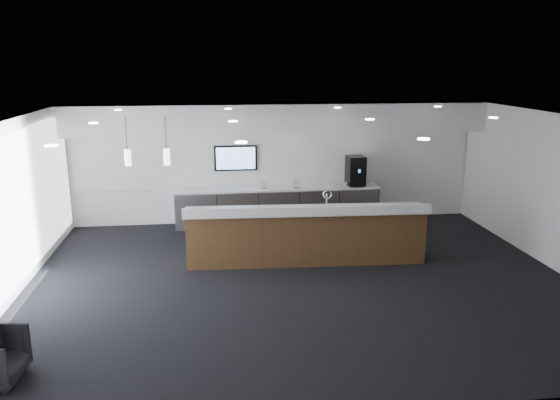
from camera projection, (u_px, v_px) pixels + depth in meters
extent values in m
plane|color=black|center=(301.00, 280.00, 10.16)|extent=(10.00, 10.00, 0.00)
cube|color=black|center=(302.00, 118.00, 9.42)|extent=(10.00, 8.00, 0.02)
cube|color=white|center=(276.00, 162.00, 13.63)|extent=(10.00, 0.02, 3.00)
cube|color=white|center=(9.00, 212.00, 9.19)|extent=(0.02, 8.00, 3.00)
cube|color=white|center=(560.00, 194.00, 10.39)|extent=(0.02, 8.00, 3.00)
cube|color=white|center=(278.00, 118.00, 12.92)|extent=(10.00, 0.90, 0.70)
cube|color=white|center=(276.00, 159.00, 13.58)|extent=(9.80, 0.06, 1.40)
cube|color=silver|center=(11.00, 212.00, 9.19)|extent=(0.04, 7.36, 2.55)
cube|color=#93969B|center=(277.00, 207.00, 13.55)|extent=(5.00, 0.60, 0.90)
cube|color=white|center=(277.00, 188.00, 13.43)|extent=(5.06, 0.66, 0.05)
cylinder|color=silver|center=(196.00, 211.00, 12.99)|extent=(0.60, 0.02, 0.02)
cylinder|color=silver|center=(238.00, 210.00, 13.11)|extent=(0.60, 0.02, 0.02)
cylinder|color=silver|center=(279.00, 208.00, 13.23)|extent=(0.60, 0.02, 0.02)
cylinder|color=silver|center=(319.00, 207.00, 13.35)|extent=(0.60, 0.02, 0.02)
cylinder|color=silver|center=(359.00, 206.00, 13.47)|extent=(0.60, 0.02, 0.02)
cube|color=black|center=(236.00, 158.00, 13.39)|extent=(1.05, 0.07, 0.62)
cube|color=#3887E3|center=(236.00, 158.00, 13.35)|extent=(0.95, 0.01, 0.54)
cylinder|color=#FFEAC6|center=(167.00, 156.00, 10.08)|extent=(0.12, 0.12, 0.30)
cylinder|color=#FFEAC6|center=(128.00, 157.00, 10.00)|extent=(0.12, 0.12, 0.30)
cube|color=#4D2F19|center=(306.00, 237.00, 10.98)|extent=(4.77, 0.89, 1.05)
cube|color=white|center=(306.00, 210.00, 10.85)|extent=(4.85, 0.98, 0.06)
cube|color=white|center=(309.00, 211.00, 10.46)|extent=(4.82, 0.35, 0.18)
cylinder|color=silver|center=(327.00, 200.00, 10.93)|extent=(0.04, 0.04, 0.28)
torus|color=silver|center=(327.00, 194.00, 10.84)|extent=(0.19, 0.04, 0.19)
cube|color=black|center=(356.00, 171.00, 13.56)|extent=(0.44, 0.49, 0.73)
cube|color=silver|center=(358.00, 187.00, 13.40)|extent=(0.26, 0.12, 0.02)
cube|color=silver|center=(264.00, 185.00, 13.25)|extent=(0.14, 0.04, 0.20)
cube|color=silver|center=(297.00, 183.00, 13.34)|extent=(0.17, 0.02, 0.23)
imported|color=white|center=(351.00, 184.00, 13.55)|extent=(0.10, 0.10, 0.10)
imported|color=white|center=(345.00, 184.00, 13.53)|extent=(0.14, 0.14, 0.10)
imported|color=white|center=(340.00, 184.00, 13.52)|extent=(0.13, 0.13, 0.10)
imported|color=white|center=(334.00, 184.00, 13.50)|extent=(0.13, 0.13, 0.10)
imported|color=white|center=(328.00, 185.00, 13.48)|extent=(0.14, 0.14, 0.10)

